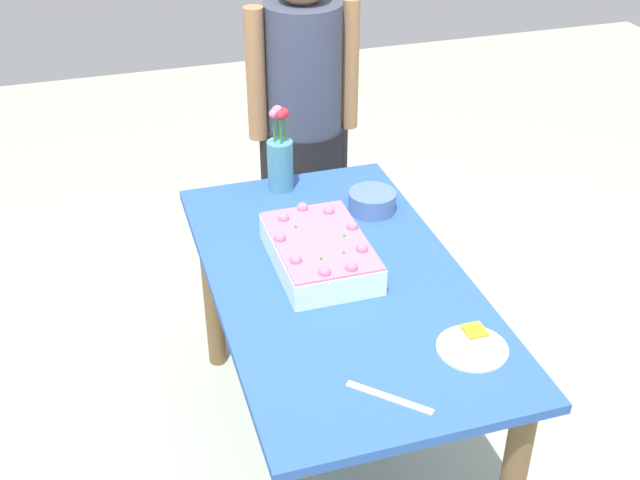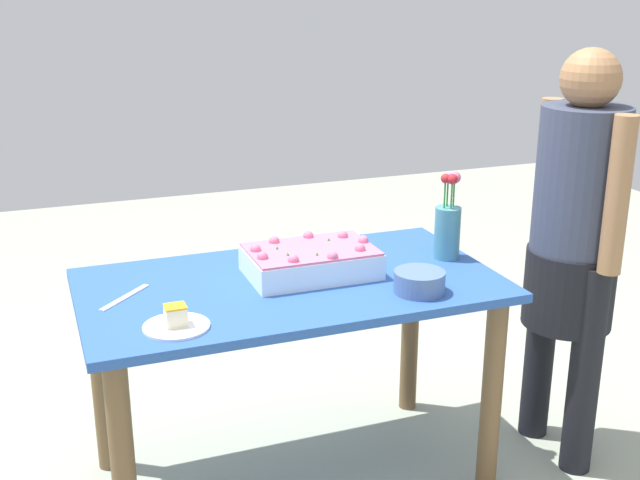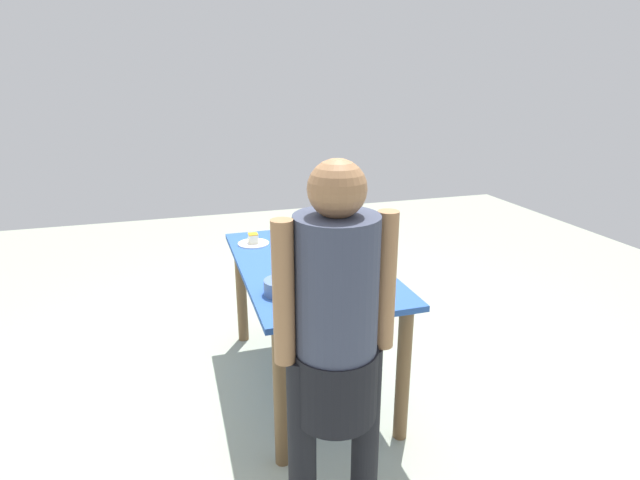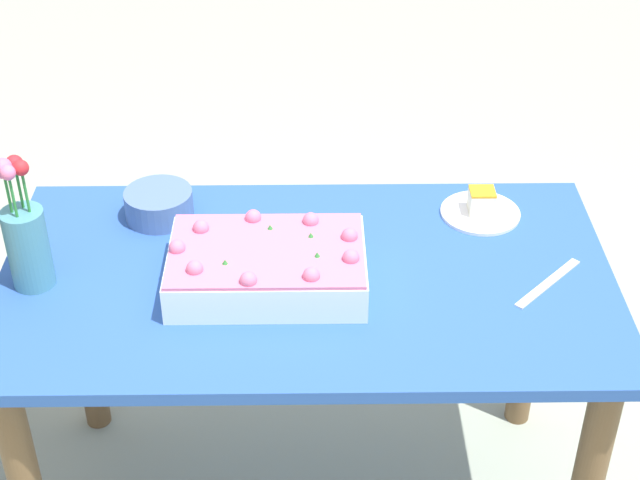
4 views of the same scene
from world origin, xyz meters
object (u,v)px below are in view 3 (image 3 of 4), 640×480
at_px(cake_knife, 293,235).
at_px(fruit_bowl, 281,287).
at_px(person_standing, 336,335).
at_px(serving_plate_with_slice, 253,241).
at_px(sheet_cake, 319,260).
at_px(flower_vase, 350,284).

xyz_separation_m(cake_knife, fruit_bowl, (0.88, -0.28, 0.03)).
bearing_deg(cake_knife, person_standing, 126.05).
height_order(serving_plate_with_slice, fruit_bowl, fruit_bowl).
bearing_deg(serving_plate_with_slice, person_standing, 2.51).
height_order(sheet_cake, cake_knife, sheet_cake).
bearing_deg(fruit_bowl, person_standing, 5.55).
bearing_deg(sheet_cake, cake_knife, 179.21).
bearing_deg(cake_knife, fruit_bowl, 116.71).
xyz_separation_m(serving_plate_with_slice, fruit_bowl, (0.77, 0.00, 0.02)).
distance_m(sheet_cake, serving_plate_with_slice, 0.57).
bearing_deg(cake_knife, flower_vase, 133.29).
relative_size(fruit_bowl, person_standing, 0.11).
xyz_separation_m(fruit_bowl, person_standing, (0.63, 0.06, 0.07)).
bearing_deg(fruit_bowl, flower_vase, 47.02).
xyz_separation_m(sheet_cake, flower_vase, (0.51, -0.01, 0.07)).
height_order(flower_vase, person_standing, person_standing).
relative_size(sheet_cake, cake_knife, 1.84).
distance_m(cake_knife, fruit_bowl, 0.93).
height_order(sheet_cake, person_standing, person_standing).
relative_size(cake_knife, fruit_bowl, 1.41).
xyz_separation_m(sheet_cake, fruit_bowl, (0.27, -0.27, -0.01)).
xyz_separation_m(flower_vase, fruit_bowl, (-0.24, -0.26, -0.08)).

